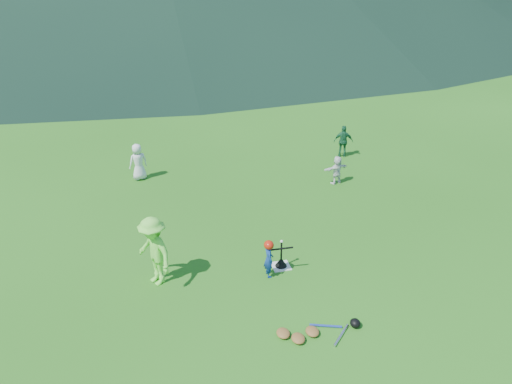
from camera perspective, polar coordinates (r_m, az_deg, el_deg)
ground at (r=12.68m, az=2.87°, el=-8.50°), size 120.00×120.00×0.00m
home_plate at (r=12.68m, az=2.87°, el=-8.46°), size 0.45×0.45×0.02m
baseball at (r=12.28m, az=2.95°, el=-5.66°), size 0.08×0.08×0.08m
batter_child at (r=12.09m, az=1.46°, el=-7.66°), size 0.23×0.35×0.95m
adult_coach at (r=11.88m, az=-11.60°, el=-6.66°), size 1.12×1.30×1.74m
fielder_a at (r=17.49m, az=-13.31°, el=3.37°), size 0.72×0.57×1.28m
fielder_c at (r=19.26m, az=9.95°, el=5.73°), size 0.78×0.52×1.23m
fielder_d at (r=16.99m, az=9.23°, el=2.51°), size 0.95×0.48×0.98m
batting_tee at (r=12.61m, az=2.88°, el=-8.02°), size 0.30×0.30×0.68m
batter_gear at (r=11.89m, az=1.59°, el=-6.11°), size 0.73×0.26×0.31m
equipment_pile at (r=10.76m, az=6.49°, el=-15.59°), size 1.80×0.77×0.19m
outfield_fence at (r=38.62m, az=-9.94°, el=16.07°), size 70.07×0.08×1.33m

